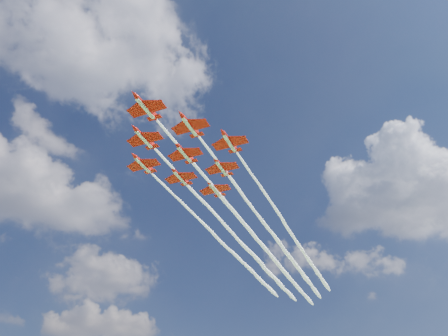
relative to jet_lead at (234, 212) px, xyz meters
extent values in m
cylinder|color=red|center=(-45.20, -42.65, 0.00)|extent=(7.28, 6.97, 1.22)
cone|color=red|center=(-49.23, -46.45, 0.00)|extent=(2.45, 2.41, 1.22)
cone|color=red|center=(-41.42, -39.08, 0.00)|extent=(1.97, 1.95, 1.11)
ellipsoid|color=black|center=(-46.81, -44.17, 0.50)|extent=(2.37, 2.31, 0.79)
cube|color=red|center=(-44.80, -42.27, -0.06)|extent=(9.57, 9.84, 0.16)
cube|color=red|center=(-41.98, -39.61, 0.00)|extent=(3.86, 3.96, 0.13)
cube|color=red|center=(-41.82, -39.46, 1.00)|extent=(1.39, 1.33, 1.99)
cube|color=white|center=(-45.20, -42.65, -0.55)|extent=(6.72, 6.42, 0.13)
cylinder|color=red|center=(-32.15, -40.31, 0.00)|extent=(7.28, 6.97, 1.22)
cone|color=red|center=(-36.18, -44.11, 0.00)|extent=(2.45, 2.41, 1.22)
cone|color=red|center=(-28.37, -36.74, 0.00)|extent=(1.97, 1.95, 1.11)
ellipsoid|color=black|center=(-33.76, -41.83, 0.50)|extent=(2.37, 2.31, 0.79)
cube|color=red|center=(-31.75, -39.93, -0.06)|extent=(9.57, 9.84, 0.16)
cube|color=red|center=(-28.93, -37.27, 0.00)|extent=(3.86, 3.96, 0.13)
cube|color=red|center=(-28.77, -37.12, 1.00)|extent=(1.39, 1.33, 1.99)
cube|color=white|center=(-32.15, -40.31, -0.55)|extent=(6.72, 6.42, 0.13)
cylinder|color=red|center=(-42.11, -29.76, 0.00)|extent=(7.28, 6.97, 1.22)
cone|color=red|center=(-46.13, -33.56, 0.00)|extent=(2.45, 2.41, 1.22)
cone|color=red|center=(-38.32, -26.19, 0.00)|extent=(1.97, 1.95, 1.11)
ellipsoid|color=black|center=(-43.72, -31.28, 0.50)|extent=(2.37, 2.31, 0.79)
cube|color=red|center=(-41.70, -29.38, -0.06)|extent=(9.57, 9.84, 0.16)
cube|color=red|center=(-38.89, -26.72, 0.00)|extent=(3.86, 3.96, 0.13)
cube|color=red|center=(-38.72, -26.57, 1.00)|extent=(1.39, 1.33, 1.99)
cube|color=white|center=(-42.11, -29.76, -0.55)|extent=(6.72, 6.42, 0.13)
cylinder|color=red|center=(-19.11, -37.97, 0.00)|extent=(7.28, 6.97, 1.22)
cone|color=red|center=(-23.13, -41.77, 0.00)|extent=(2.45, 2.41, 1.22)
cone|color=red|center=(-15.32, -34.40, 0.00)|extent=(1.97, 1.95, 1.11)
ellipsoid|color=black|center=(-20.72, -39.49, 0.50)|extent=(2.37, 2.31, 0.79)
cube|color=red|center=(-18.70, -37.59, -0.06)|extent=(9.57, 9.84, 0.16)
cube|color=red|center=(-15.89, -34.93, 0.00)|extent=(3.86, 3.96, 0.13)
cube|color=red|center=(-15.72, -34.78, 1.00)|extent=(1.39, 1.33, 1.99)
cube|color=white|center=(-19.11, -37.97, -0.55)|extent=(6.72, 6.42, 0.13)
cylinder|color=red|center=(-29.06, -27.42, 0.00)|extent=(7.28, 6.97, 1.22)
cone|color=red|center=(-33.09, -31.22, 0.00)|extent=(2.45, 2.41, 1.22)
cone|color=red|center=(-25.27, -23.85, 0.00)|extent=(1.97, 1.95, 1.11)
ellipsoid|color=black|center=(-30.67, -28.94, 0.50)|extent=(2.37, 2.31, 0.79)
cube|color=red|center=(-28.66, -27.04, -0.06)|extent=(9.57, 9.84, 0.16)
cube|color=red|center=(-25.84, -24.38, 0.00)|extent=(3.86, 3.96, 0.13)
cube|color=red|center=(-25.68, -24.23, 1.00)|extent=(1.39, 1.33, 1.99)
cube|color=white|center=(-29.06, -27.42, -0.55)|extent=(6.72, 6.42, 0.13)
cylinder|color=red|center=(-39.01, -16.87, 0.00)|extent=(7.28, 6.97, 1.22)
cone|color=red|center=(-43.04, -20.67, 0.00)|extent=(2.45, 2.41, 1.22)
cone|color=red|center=(-35.23, -13.30, 0.00)|extent=(1.97, 1.95, 1.11)
ellipsoid|color=black|center=(-40.62, -18.39, 0.50)|extent=(2.37, 2.31, 0.79)
cube|color=red|center=(-38.61, -16.49, -0.06)|extent=(9.57, 9.84, 0.16)
cube|color=red|center=(-35.79, -13.83, 0.00)|extent=(3.86, 3.96, 0.13)
cube|color=red|center=(-35.63, -13.68, 1.00)|extent=(1.39, 1.33, 1.99)
cube|color=white|center=(-39.01, -16.87, -0.55)|extent=(6.72, 6.42, 0.13)
cylinder|color=red|center=(-16.01, -25.08, 0.00)|extent=(7.28, 6.97, 1.22)
cone|color=red|center=(-20.04, -28.88, 0.00)|extent=(2.45, 2.41, 1.22)
cone|color=red|center=(-12.23, -21.51, 0.00)|extent=(1.97, 1.95, 1.11)
ellipsoid|color=black|center=(-17.62, -26.60, 0.50)|extent=(2.37, 2.31, 0.79)
cube|color=red|center=(-15.61, -24.70, -0.06)|extent=(9.57, 9.84, 0.16)
cube|color=red|center=(-12.79, -22.04, 0.00)|extent=(3.86, 3.96, 0.13)
cube|color=red|center=(-12.63, -21.89, 1.00)|extent=(1.39, 1.33, 1.99)
cube|color=white|center=(-16.01, -25.08, -0.55)|extent=(6.72, 6.42, 0.13)
cylinder|color=red|center=(-25.97, -14.53, 0.00)|extent=(7.28, 6.97, 1.22)
cone|color=red|center=(-29.99, -18.33, 0.00)|extent=(2.45, 2.41, 1.22)
cone|color=red|center=(-22.18, -10.96, 0.00)|extent=(1.97, 1.95, 1.11)
ellipsoid|color=black|center=(-27.58, -16.05, 0.50)|extent=(2.37, 2.31, 0.79)
cube|color=red|center=(-25.56, -14.15, -0.06)|extent=(9.57, 9.84, 0.16)
cube|color=red|center=(-22.74, -11.49, 0.00)|extent=(3.86, 3.96, 0.13)
cube|color=red|center=(-22.58, -11.34, 1.00)|extent=(1.39, 1.33, 1.99)
cube|color=white|center=(-25.97, -14.53, -0.55)|extent=(6.72, 6.42, 0.13)
cylinder|color=red|center=(-12.92, -12.19, 0.00)|extent=(7.28, 6.97, 1.22)
cone|color=red|center=(-16.95, -15.99, 0.00)|extent=(2.45, 2.41, 1.22)
cone|color=red|center=(-9.13, -8.62, 0.00)|extent=(1.97, 1.95, 1.11)
ellipsoid|color=black|center=(-14.53, -13.71, 0.50)|extent=(2.37, 2.31, 0.79)
cube|color=red|center=(-12.52, -11.81, -0.06)|extent=(9.57, 9.84, 0.16)
cube|color=red|center=(-9.70, -9.15, 0.00)|extent=(3.86, 3.96, 0.13)
cube|color=red|center=(-9.54, -9.00, 1.00)|extent=(1.39, 1.33, 1.99)
cube|color=white|center=(-12.92, -12.19, -0.55)|extent=(6.72, 6.42, 0.13)
camera|label=1|loc=(-60.91, -128.79, -76.44)|focal=35.00mm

